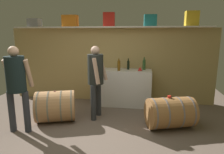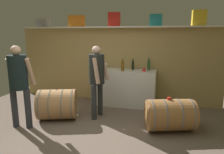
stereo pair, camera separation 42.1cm
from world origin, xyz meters
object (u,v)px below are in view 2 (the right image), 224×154
Objects in this scene: wine_bottle_amber at (123,65)px; red_funnel at (144,69)px; work_cabinet at (127,88)px; tasting_cup at (169,98)px; toolcase_orange at (77,21)px; wine_barrel_far at (57,104)px; toolcase_red at (114,20)px; winemaker_pouring at (19,78)px; toolcase_teal at (156,20)px; toolcase_yellow at (199,18)px; wine_glass at (106,65)px; visitor_tasting at (97,74)px; toolcase_grey at (44,23)px; wine_barrel_near at (170,115)px; wine_bottle_green at (149,65)px; wine_bottle_dark at (133,65)px.

wine_bottle_amber is 0.54m from red_funnel.
tasting_cup is (1.04, -1.21, 0.17)m from work_cabinet.
toolcase_orange is 0.41× the size of wine_barrel_far.
toolcase_red is 1.20m from wine_bottle_amber.
winemaker_pouring is at bearing -141.46° from red_funnel.
wine_bottle_amber is (-0.08, -0.15, 0.61)m from work_cabinet.
red_funnel is (0.52, 0.09, -0.09)m from wine_bottle_amber.
red_funnel reaches higher than wine_barrel_far.
toolcase_orange is 3.21m from tasting_cup.
wine_barrel_far is at bearing -84.00° from toolcase_orange.
toolcase_teal is 4.19× the size of tasting_cup.
wine_barrel_far is at bearing -156.39° from toolcase_yellow.
wine_glass is 2.00× the size of tasting_cup.
visitor_tasting is (-0.92, -0.89, -0.01)m from red_funnel.
tasting_cup is (-0.60, -1.39, -1.56)m from toolcase_yellow.
toolcase_yellow reaches higher than toolcase_teal.
toolcase_orange is at bearing 175.85° from wine_glass.
toolcase_red reaches higher than visitor_tasting.
work_cabinet is at bearing -12.10° from wine_glass.
toolcase_grey reaches higher than wine_barrel_near.
toolcase_teal is at bearing 2.74° from wine_glass.
work_cabinet is 10.23× the size of wine_glass.
work_cabinet is at bearing 113.73° from wine_barrel_near.
wine_bottle_amber is at bearing -170.08° from red_funnel.
toolcase_grey is at bearing 178.13° from wine_glass.
red_funnel reaches higher than work_cabinet.
tasting_cup is at bearing -28.43° from toolcase_orange.
toolcase_yellow is 4.13m from winemaker_pouring.
wine_bottle_green reaches higher than work_cabinet.
toolcase_yellow reaches higher than wine_glass.
visitor_tasting is (-2.12, -1.14, -1.22)m from toolcase_yellow.
wine_bottle_green reaches higher than wine_barrel_far.
toolcase_red is at bearing 1.08° from toolcase_orange.
toolcase_yellow reaches higher than visitor_tasting.
red_funnel is 1.28m from visitor_tasting.
toolcase_red reaches higher than wine_barrel_far.
toolcase_red is 0.24× the size of work_cabinet.
toolcase_yellow is (2.01, 0.00, 0.00)m from toolcase_red.
wine_bottle_dark is 0.89× the size of wine_bottle_green.
work_cabinet is 1.53× the size of wine_barrel_far.
wine_bottle_dark is at bearing 34.13° from work_cabinet.
wine_barrel_near is at bearing 0.00° from tasting_cup.
wine_bottle_dark is 1.64m from tasting_cup.
wine_bottle_dark is at bearing -177.84° from wine_bottle_green.
wine_bottle_dark is at bearing 154.58° from red_funnel.
work_cabinet is at bearing -168.26° from toolcase_teal.
tasting_cup is at bearing -39.18° from wine_glass.
toolcase_teal is 2.10× the size of wine_glass.
wine_bottle_amber is at bearing 136.65° from tasting_cup.
wine_glass is 1.05m from red_funnel.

